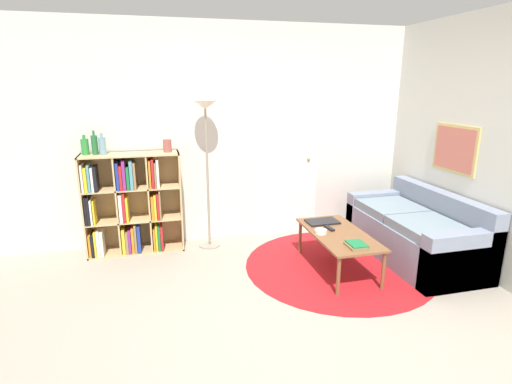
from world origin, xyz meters
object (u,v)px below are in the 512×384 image
(laptop, at_px, (322,222))
(bowl, at_px, (321,231))
(floor_lamp, at_px, (206,127))
(vase_on_shelf, at_px, (167,146))
(bottle_left, at_px, (85,147))
(bottle_right, at_px, (102,146))
(bookshelf, at_px, (130,205))
(coffee_table, at_px, (338,236))
(couch, at_px, (417,233))
(bottle_middle, at_px, (95,145))

(laptop, distance_m, bowl, 0.35)
(floor_lamp, distance_m, vase_on_shelf, 0.49)
(bowl, relative_size, bottle_left, 0.57)
(laptop, xyz_separation_m, bottle_right, (-2.30, 0.70, 0.83))
(bookshelf, bearing_deg, vase_on_shelf, -0.04)
(coffee_table, relative_size, vase_on_shelf, 7.59)
(bookshelf, xyz_separation_m, laptop, (2.07, -0.70, -0.14))
(couch, relative_size, laptop, 4.60)
(bowl, distance_m, bottle_middle, 2.59)
(couch, bearing_deg, vase_on_shelf, 160.04)
(floor_lamp, xyz_separation_m, bottle_left, (-1.30, 0.10, -0.19))
(bookshelf, bearing_deg, coffee_table, -26.22)
(couch, relative_size, bottle_middle, 6.30)
(floor_lamp, distance_m, bottle_middle, 1.22)
(laptop, height_order, bowl, bowl)
(couch, xyz_separation_m, bowl, (-1.19, -0.05, 0.15))
(coffee_table, distance_m, bottle_left, 2.87)
(bowl, relative_size, bottle_middle, 0.47)
(coffee_table, height_order, vase_on_shelf, vase_on_shelf)
(floor_lamp, distance_m, laptop, 1.68)
(bottle_middle, height_order, vase_on_shelf, bottle_middle)
(floor_lamp, xyz_separation_m, coffee_table, (1.22, -0.97, -1.07))
(bottle_right, bearing_deg, floor_lamp, -3.46)
(laptop, bearing_deg, couch, -14.28)
(floor_lamp, relative_size, bowl, 14.03)
(bottle_middle, relative_size, bottle_right, 1.11)
(floor_lamp, bearing_deg, laptop, -27.95)
(bookshelf, xyz_separation_m, couch, (3.11, -0.96, -0.28))
(couch, xyz_separation_m, coffee_table, (-1.00, -0.08, 0.09))
(laptop, bearing_deg, bottle_right, 163.19)
(bottle_left, height_order, vase_on_shelf, bottle_left)
(coffee_table, relative_size, bowl, 8.83)
(coffee_table, xyz_separation_m, bottle_middle, (-2.42, 1.06, 0.89))
(vase_on_shelf, bearing_deg, coffee_table, -32.20)
(bottle_left, bearing_deg, floor_lamp, -4.44)
(bottle_middle, bearing_deg, couch, -16.07)
(bookshelf, bearing_deg, bowl, -27.70)
(bottle_right, relative_size, vase_on_shelf, 1.64)
(couch, height_order, coffee_table, couch)
(bottle_left, bearing_deg, laptop, -16.35)
(floor_lamp, relative_size, vase_on_shelf, 12.06)
(bookshelf, height_order, bottle_middle, bottle_middle)
(bottle_left, bearing_deg, couch, -15.74)
(couch, distance_m, bottle_middle, 3.69)
(coffee_table, distance_m, bottle_right, 2.70)
(coffee_table, bearing_deg, bottle_right, 156.11)
(bookshelf, distance_m, laptop, 2.19)
(bookshelf, height_order, floor_lamp, floor_lamp)
(coffee_table, bearing_deg, vase_on_shelf, 147.80)
(bottle_left, relative_size, bottle_middle, 0.83)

